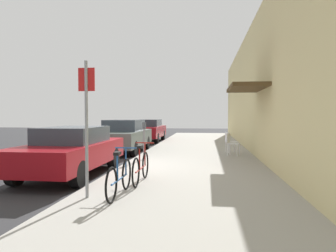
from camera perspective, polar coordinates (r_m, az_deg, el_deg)
name	(u,v)px	position (r m, az deg, el deg)	size (l,w,h in m)	color
ground_plane	(121,169)	(9.97, -8.55, -7.79)	(60.00, 60.00, 0.00)	#2D2D30
sidewalk_slab	(195,159)	(11.58, 5.05, -6.11)	(4.50, 32.00, 0.12)	#9E9B93
building_facade	(263,85)	(11.67, 17.01, 7.15)	(1.40, 32.00, 5.52)	beige
parked_car_0	(72,150)	(9.13, -17.31, -4.25)	(1.80, 4.40, 1.36)	maroon
parked_car_1	(124,136)	(14.31, -8.13, -1.75)	(1.80, 4.40, 1.48)	#47514C
parked_car_2	(148,130)	(19.97, -3.73, -0.73)	(1.80, 4.40, 1.41)	maroon
parking_meter	(144,138)	(11.09, -4.40, -2.17)	(0.12, 0.10, 1.32)	slate
street_sign	(87,118)	(6.08, -14.74, 1.43)	(0.32, 0.06, 2.60)	gray
bicycle_0	(141,167)	(7.32, -5.00, -7.55)	(0.46, 1.71, 0.90)	black
bicycle_1	(120,178)	(6.19, -8.88, -9.33)	(0.46, 1.71, 0.90)	black
cafe_chair_0	(231,143)	(12.37, 11.58, -2.99)	(0.56, 0.56, 0.87)	silver
cafe_chair_1	(230,141)	(13.24, 11.28, -2.66)	(0.53, 0.53, 0.87)	silver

